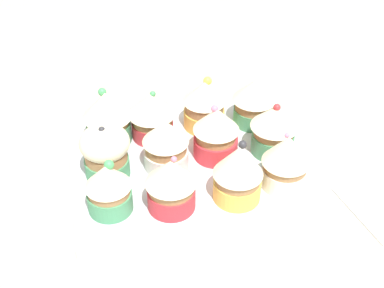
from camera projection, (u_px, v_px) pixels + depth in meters
ground_plane at (192, 177)px, 71.28cm from camera, size 180.00×180.00×3.00cm
baking_tray at (192, 165)px, 69.98cm from camera, size 31.38×24.39×1.20cm
cupcake_0 at (108, 187)px, 60.76cm from camera, size 5.43×5.43×7.06cm
cupcake_1 at (171, 184)px, 60.95cm from camera, size 6.09×6.09×7.21cm
cupcake_2 at (238, 172)px, 61.96cm from camera, size 6.00×6.00×8.06cm
cupcake_3 at (286, 161)px, 63.82cm from camera, size 5.90×5.90×7.70cm
cupcake_4 at (106, 153)px, 65.18cm from camera, size 6.28×6.28×7.46cm
cupcake_5 at (165, 142)px, 67.09cm from camera, size 5.94×5.94×7.11cm
cupcake_6 at (216, 132)px, 68.41cm from camera, size 6.03×6.03×7.81cm
cupcake_7 at (274, 129)px, 69.04cm from camera, size 6.33×6.33×7.52cm
cupcake_8 at (107, 116)px, 70.91cm from camera, size 6.69×6.69×8.06cm
cupcake_9 at (152, 114)px, 71.82cm from camera, size 6.41×6.41×7.25cm
cupcake_10 at (204, 104)px, 73.77cm from camera, size 5.94×5.94×7.65cm
cupcake_11 at (254, 101)px, 74.51cm from camera, size 6.18×6.18×7.00cm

